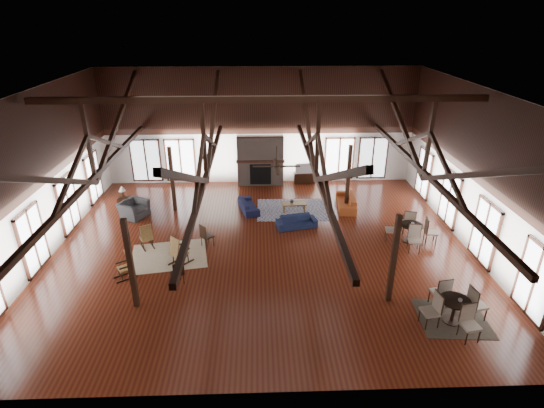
{
  "coord_description": "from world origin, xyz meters",
  "views": [
    {
      "loc": [
        -0.11,
        -14.47,
        8.5
      ],
      "look_at": [
        0.42,
        1.0,
        1.39
      ],
      "focal_mm": 28.0,
      "sensor_mm": 36.0,
      "label": 1
    }
  ],
  "objects_px": {
    "cafe_table_near": "(454,307)",
    "tv_console": "(304,178)",
    "sofa_navy_left": "(249,205)",
    "sofa_navy_front": "(297,222)",
    "cafe_table_far": "(411,230)",
    "armchair": "(134,209)",
    "coffee_table": "(294,204)",
    "sofa_orange": "(346,201)"
  },
  "relations": [
    {
      "from": "coffee_table",
      "to": "cafe_table_far",
      "type": "bearing_deg",
      "value": -37.51
    },
    {
      "from": "cafe_table_far",
      "to": "sofa_navy_front",
      "type": "bearing_deg",
      "value": 162.55
    },
    {
      "from": "sofa_orange",
      "to": "tv_console",
      "type": "relative_size",
      "value": 1.86
    },
    {
      "from": "armchair",
      "to": "sofa_navy_left",
      "type": "bearing_deg",
      "value": -57.88
    },
    {
      "from": "sofa_navy_left",
      "to": "cafe_table_near",
      "type": "xyz_separation_m",
      "value": [
        6.2,
        -7.94,
        0.29
      ]
    },
    {
      "from": "sofa_navy_front",
      "to": "tv_console",
      "type": "xyz_separation_m",
      "value": [
        0.86,
        5.13,
        0.03
      ]
    },
    {
      "from": "sofa_navy_left",
      "to": "cafe_table_far",
      "type": "height_order",
      "value": "cafe_table_far"
    },
    {
      "from": "cafe_table_near",
      "to": "cafe_table_far",
      "type": "bearing_deg",
      "value": 86.02
    },
    {
      "from": "sofa_navy_left",
      "to": "cafe_table_near",
      "type": "relative_size",
      "value": 0.81
    },
    {
      "from": "sofa_orange",
      "to": "armchair",
      "type": "height_order",
      "value": "armchair"
    },
    {
      "from": "sofa_navy_front",
      "to": "armchair",
      "type": "relative_size",
      "value": 1.5
    },
    {
      "from": "sofa_navy_left",
      "to": "armchair",
      "type": "relative_size",
      "value": 1.48
    },
    {
      "from": "sofa_navy_front",
      "to": "sofa_navy_left",
      "type": "height_order",
      "value": "sofa_navy_front"
    },
    {
      "from": "sofa_navy_left",
      "to": "armchair",
      "type": "distance_m",
      "value": 5.16
    },
    {
      "from": "sofa_orange",
      "to": "coffee_table",
      "type": "distance_m",
      "value": 2.51
    },
    {
      "from": "sofa_orange",
      "to": "cafe_table_near",
      "type": "bearing_deg",
      "value": 16.53
    },
    {
      "from": "sofa_navy_left",
      "to": "coffee_table",
      "type": "height_order",
      "value": "sofa_navy_left"
    },
    {
      "from": "sofa_navy_front",
      "to": "coffee_table",
      "type": "relative_size",
      "value": 1.48
    },
    {
      "from": "armchair",
      "to": "cafe_table_near",
      "type": "xyz_separation_m",
      "value": [
        11.34,
        -7.46,
        0.17
      ]
    },
    {
      "from": "sofa_navy_left",
      "to": "armchair",
      "type": "height_order",
      "value": "armchair"
    },
    {
      "from": "armchair",
      "to": "tv_console",
      "type": "relative_size",
      "value": 1.03
    },
    {
      "from": "cafe_table_far",
      "to": "cafe_table_near",
      "type": "bearing_deg",
      "value": -93.98
    },
    {
      "from": "coffee_table",
      "to": "cafe_table_far",
      "type": "distance_m",
      "value": 5.35
    },
    {
      "from": "sofa_navy_front",
      "to": "sofa_orange",
      "type": "height_order",
      "value": "sofa_orange"
    },
    {
      "from": "cafe_table_near",
      "to": "cafe_table_far",
      "type": "distance_m",
      "value": 4.81
    },
    {
      "from": "sofa_navy_left",
      "to": "sofa_orange",
      "type": "xyz_separation_m",
      "value": [
        4.59,
        0.18,
        0.05
      ]
    },
    {
      "from": "coffee_table",
      "to": "armchair",
      "type": "xyz_separation_m",
      "value": [
        -7.24,
        -0.31,
        -0.0
      ]
    },
    {
      "from": "sofa_navy_front",
      "to": "sofa_navy_left",
      "type": "bearing_deg",
      "value": 127.55
    },
    {
      "from": "coffee_table",
      "to": "cafe_table_far",
      "type": "xyz_separation_m",
      "value": [
        4.43,
        -2.98,
        0.16
      ]
    },
    {
      "from": "sofa_navy_front",
      "to": "cafe_table_near",
      "type": "xyz_separation_m",
      "value": [
        4.12,
        -6.2,
        0.29
      ]
    },
    {
      "from": "cafe_table_far",
      "to": "coffee_table",
      "type": "bearing_deg",
      "value": 146.07
    },
    {
      "from": "cafe_table_near",
      "to": "tv_console",
      "type": "distance_m",
      "value": 11.79
    },
    {
      "from": "sofa_navy_left",
      "to": "sofa_navy_front",
      "type": "bearing_deg",
      "value": -144.79
    },
    {
      "from": "sofa_navy_left",
      "to": "cafe_table_far",
      "type": "distance_m",
      "value": 7.26
    },
    {
      "from": "armchair",
      "to": "cafe_table_far",
      "type": "relative_size",
      "value": 0.55
    },
    {
      "from": "sofa_navy_front",
      "to": "tv_console",
      "type": "bearing_deg",
      "value": 68.03
    },
    {
      "from": "sofa_navy_left",
      "to": "cafe_table_far",
      "type": "relative_size",
      "value": 0.82
    },
    {
      "from": "sofa_navy_front",
      "to": "coffee_table",
      "type": "bearing_deg",
      "value": 76.8
    },
    {
      "from": "sofa_navy_left",
      "to": "armchair",
      "type": "bearing_deg",
      "value": 80.58
    },
    {
      "from": "coffee_table",
      "to": "tv_console",
      "type": "relative_size",
      "value": 1.04
    },
    {
      "from": "sofa_navy_left",
      "to": "cafe_table_near",
      "type": "bearing_deg",
      "value": -156.78
    },
    {
      "from": "coffee_table",
      "to": "sofa_navy_front",
      "type": "bearing_deg",
      "value": -94.36
    }
  ]
}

